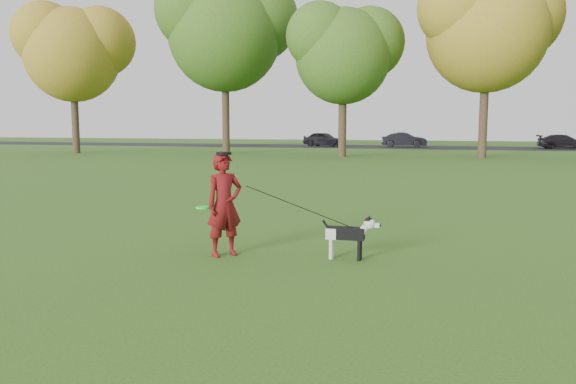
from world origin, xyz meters
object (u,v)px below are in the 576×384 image
(dog, at_px, (350,232))
(car_left, at_px, (324,139))
(car_right, at_px, (563,142))
(man, at_px, (224,205))
(car_mid, at_px, (404,140))

(dog, distance_m, car_left, 40.72)
(car_left, relative_size, car_right, 0.95)
(car_left, distance_m, car_right, 18.97)
(man, bearing_deg, dog, -38.87)
(man, xyz_separation_m, dog, (1.84, 0.25, -0.37))
(car_mid, xyz_separation_m, car_right, (12.12, 0.00, -0.06))
(man, distance_m, car_left, 40.62)
(car_left, relative_size, car_mid, 0.98)
(car_mid, height_order, car_right, car_mid)
(man, distance_m, car_mid, 40.05)
(man, height_order, car_left, man)
(man, distance_m, car_right, 41.87)
(dog, height_order, car_right, car_right)
(man, height_order, car_mid, man)
(car_mid, bearing_deg, car_left, 89.37)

